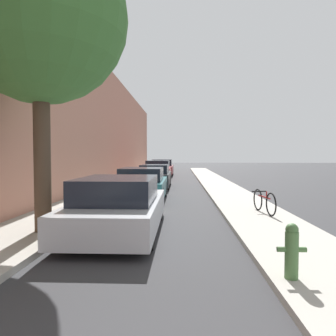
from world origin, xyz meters
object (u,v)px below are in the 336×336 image
object	(u,v)px
parked_car_black	(155,176)
parked_car_maroon	(162,168)
fire_hydrant	(292,250)
bicycle	(264,202)
parked_car_teal	(142,185)
parked_car_silver	(119,206)
street_tree_near	(40,16)
parked_car_red	(158,171)

from	to	relation	value
parked_car_black	parked_car_maroon	distance (m)	10.23
fire_hydrant	bicycle	distance (m)	5.01
parked_car_teal	parked_car_black	size ratio (longest dim) A/B	0.87
parked_car_silver	parked_car_black	world-z (taller)	parked_car_silver
street_tree_near	fire_hydrant	size ratio (longest dim) A/B	8.71
fire_hydrant	parked_car_teal	bearing A→B (deg)	110.89
street_tree_near	fire_hydrant	xyz separation A→B (m)	(4.64, -2.52, -4.37)
parked_car_maroon	fire_hydrant	world-z (taller)	parked_car_maroon
parked_car_black	parked_car_red	bearing A→B (deg)	92.27
parked_car_maroon	bicycle	world-z (taller)	parked_car_maroon
parked_car_black	street_tree_near	bearing A→B (deg)	-98.64
parked_car_silver	street_tree_near	size ratio (longest dim) A/B	0.65
street_tree_near	bicycle	bearing A→B (deg)	23.34
parked_car_silver	street_tree_near	distance (m)	4.59
parked_car_maroon	street_tree_near	bearing A→B (deg)	-93.94
parked_car_red	fire_hydrant	xyz separation A→B (m)	(3.21, -18.40, -0.17)
parked_car_silver	street_tree_near	world-z (taller)	street_tree_near
street_tree_near	parked_car_black	bearing A→B (deg)	81.36
parked_car_maroon	parked_car_black	bearing A→B (deg)	-88.93
parked_car_black	fire_hydrant	distance (m)	13.61
parked_car_red	street_tree_near	xyz separation A→B (m)	(-1.43, -15.88, 4.20)
bicycle	street_tree_near	bearing A→B (deg)	-164.50
parked_car_black	fire_hydrant	xyz separation A→B (m)	(3.01, -13.27, -0.10)
parked_car_teal	parked_car_red	xyz separation A→B (m)	(-0.13, 10.33, 0.05)
parked_car_teal	parked_car_maroon	xyz separation A→B (m)	(-0.12, 15.42, 0.05)
parked_car_red	parked_car_maroon	xyz separation A→B (m)	(0.01, 5.10, 0.01)
parked_car_red	bicycle	size ratio (longest dim) A/B	2.64
parked_car_black	fire_hydrant	bearing A→B (deg)	-77.24
parked_car_black	parked_car_maroon	xyz separation A→B (m)	(-0.19, 10.23, 0.07)
parked_car_maroon	bicycle	distance (m)	19.03
parked_car_maroon	fire_hydrant	bearing A→B (deg)	-82.25
fire_hydrant	bicycle	xyz separation A→B (m)	(0.92, 4.92, -0.05)
parked_car_red	street_tree_near	distance (m)	16.49
parked_car_teal	street_tree_near	bearing A→B (deg)	-105.68
parked_car_silver	parked_car_maroon	size ratio (longest dim) A/B	0.99
parked_car_silver	parked_car_black	size ratio (longest dim) A/B	0.97
fire_hydrant	street_tree_near	bearing A→B (deg)	151.49
parked_car_red	parked_car_black	bearing A→B (deg)	-87.73
fire_hydrant	bicycle	world-z (taller)	fire_hydrant
parked_car_silver	parked_car_teal	world-z (taller)	parked_car_teal
street_tree_near	fire_hydrant	distance (m)	6.85
street_tree_near	bicycle	distance (m)	7.50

